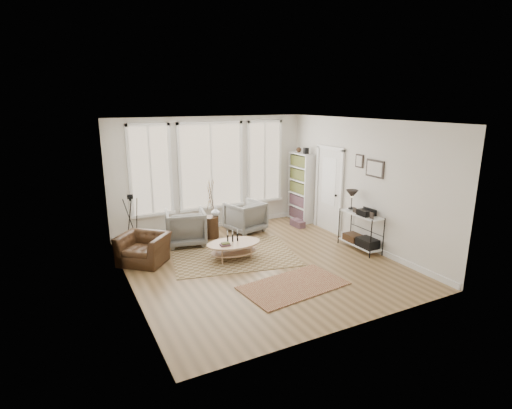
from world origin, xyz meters
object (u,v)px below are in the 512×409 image
coffee_table (233,246)px  armchair_left (186,227)px  bookcase (301,187)px  side_table (211,209)px  accent_chair (144,249)px  low_shelf (360,228)px  armchair_right (245,217)px

coffee_table → armchair_left: (-0.61, 1.35, 0.12)m
coffee_table → armchair_left: armchair_left is taller
coffee_table → bookcase: bearing=31.6°
side_table → bookcase: bearing=4.9°
coffee_table → accent_chair: accent_chair is taller
coffee_table → armchair_left: size_ratio=1.33×
low_shelf → coffee_table: bearing=164.5°
side_table → accent_chair: bearing=-155.3°
bookcase → side_table: size_ratio=1.39×
bookcase → coffee_table: size_ratio=1.71×
bookcase → side_table: bookcase is taller
coffee_table → armchair_left: bearing=114.4°
coffee_table → side_table: size_ratio=0.81×
side_table → armchair_right: bearing=3.5°
coffee_table → side_table: (0.08, 1.51, 0.43)m
coffee_table → side_table: 1.57m
side_table → accent_chair: size_ratio=1.58×
armchair_right → bookcase: bearing=171.0°
side_table → accent_chair: side_table is taller
bookcase → coffee_table: bearing=-148.4°
armchair_left → armchair_right: 1.66m
armchair_right → side_table: (-0.95, -0.06, 0.32)m
bookcase → accent_chair: (-4.57, -1.07, -0.65)m
low_shelf → accent_chair: size_ratio=1.39×
bookcase → armchair_right: bookcase is taller
low_shelf → side_table: side_table is taller
armchair_left → armchair_right: armchair_left is taller
low_shelf → armchair_left: bearing=148.0°
bookcase → armchair_left: (-3.45, -0.40, -0.54)m
low_shelf → armchair_left: 4.01m
bookcase → side_table: (-2.75, -0.24, -0.24)m
armchair_left → coffee_table: bearing=126.3°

